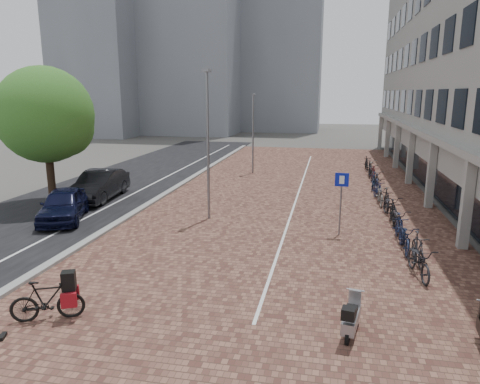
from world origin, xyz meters
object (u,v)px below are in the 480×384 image
(parking_sign, at_px, (341,194))
(car_dark, at_px, (99,185))
(scooter_front, at_px, (351,316))
(car_navy, at_px, (63,205))
(hero_bike, at_px, (47,300))

(parking_sign, bearing_deg, car_dark, 166.03)
(scooter_front, bearing_deg, car_navy, 160.09)
(car_dark, relative_size, parking_sign, 1.85)
(car_navy, xyz_separation_m, car_dark, (-0.43, 3.97, 0.06))
(car_navy, bearing_deg, car_dark, 74.95)
(car_dark, bearing_deg, parking_sign, -21.22)
(car_navy, height_order, car_dark, car_dark)
(car_dark, bearing_deg, hero_bike, -71.47)
(parking_sign, bearing_deg, scooter_front, -86.52)
(car_dark, bearing_deg, scooter_front, -46.40)
(hero_bike, relative_size, scooter_front, 1.33)
(car_dark, xyz_separation_m, parking_sign, (12.58, -3.66, 0.95))
(car_navy, relative_size, parking_sign, 1.66)
(scooter_front, bearing_deg, parking_sign, 101.88)
(car_dark, xyz_separation_m, scooter_front, (12.74, -11.24, -0.30))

